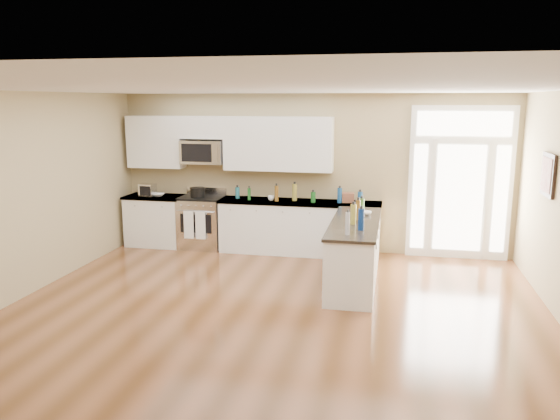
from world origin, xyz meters
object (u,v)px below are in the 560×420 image
object	(u,v)px
peninsula_cabinet	(354,255)
toaster_oven	(148,190)
stockpot	(198,192)
kitchen_range	(202,222)

from	to	relation	value
peninsula_cabinet	toaster_oven	size ratio (longest dim) A/B	8.61
peninsula_cabinet	toaster_oven	distance (m)	4.19
peninsula_cabinet	toaster_oven	world-z (taller)	toaster_oven
peninsula_cabinet	stockpot	distance (m)	3.31
kitchen_range	stockpot	xyz separation A→B (m)	(-0.05, -0.06, 0.57)
peninsula_cabinet	stockpot	xyz separation A→B (m)	(-2.95, 1.39, 0.61)
kitchen_range	stockpot	bearing A→B (deg)	-126.97
stockpot	peninsula_cabinet	bearing A→B (deg)	-25.21
kitchen_range	toaster_oven	bearing A→B (deg)	-175.40
peninsula_cabinet	kitchen_range	size ratio (longest dim) A/B	2.15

